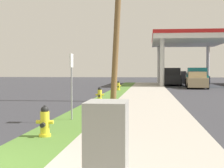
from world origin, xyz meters
TOP-DOWN VIEW (x-y plane):
  - fire_hydrant_nearest at (0.62, 3.09)m, footprint 0.42×0.38m
  - fire_hydrant_second at (0.61, 12.39)m, footprint 0.42×0.38m
  - fire_hydrant_third at (0.68, 22.43)m, footprint 0.42×0.37m
  - utility_pole_midground at (1.37, 13.98)m, footprint 1.29×0.83m
  - utility_cabinet at (2.61, -0.91)m, footprint 0.54×0.71m
  - street_sign_post at (0.62, 5.98)m, footprint 0.05×0.36m
  - car_tan_by_near_pump at (7.58, 28.37)m, footprint 2.21×4.61m
  - car_navy_by_far_pump at (9.27, 38.87)m, footprint 2.04×4.55m
  - truck_teal_at_forecourt at (7.98, 31.64)m, footprint 2.46×5.52m
  - truck_black_on_apron at (5.66, 34.76)m, footprint 2.44×5.52m

SIDE VIEW (x-z plane):
  - fire_hydrant_nearest at x=0.62m, z-range 0.07..0.82m
  - fire_hydrant_second at x=0.61m, z-range 0.07..0.82m
  - fire_hydrant_third at x=0.68m, z-range 0.07..0.82m
  - utility_cabinet at x=2.61m, z-range 0.08..1.30m
  - car_tan_by_near_pump at x=7.58m, z-range -0.07..1.51m
  - car_navy_by_far_pump at x=9.27m, z-range -0.07..1.51m
  - truck_teal_at_forecourt at x=7.98m, z-range -0.07..1.90m
  - truck_black_on_apron at x=5.66m, z-range -0.07..1.90m
  - street_sign_post at x=0.62m, z-range 0.57..2.69m
  - utility_pole_midground at x=1.37m, z-range 0.20..9.18m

